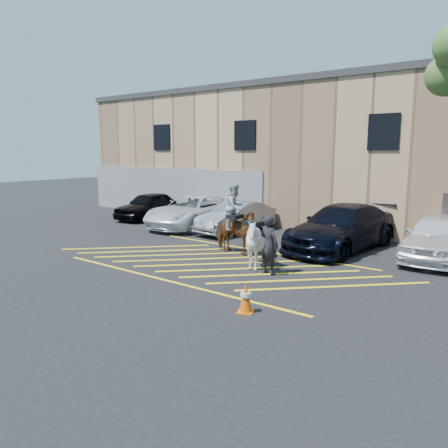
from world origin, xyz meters
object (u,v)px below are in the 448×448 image
Objects in this scene: car_blue_suv at (342,227)px; handler at (269,245)px; car_white_suv at (438,237)px; mounted_bay at (235,226)px; traffic_cone at (246,298)px; car_black_suv at (148,206)px; car_silver_sedan at (236,217)px; saddled_white at (253,243)px; car_white_pickup at (192,211)px.

handler is at bearing -89.01° from car_blue_suv.
mounted_bay reaches higher than car_white_suv.
car_blue_suv reaches higher than traffic_cone.
car_blue_suv is 8.18× the size of traffic_cone.
car_silver_sedan is at bearing -10.62° from car_black_suv.
handler is (-0.40, -4.75, 0.07)m from car_blue_suv.
car_silver_sedan is at bearing 127.22° from traffic_cone.
saddled_white is at bearing -134.57° from car_white_suv.
car_white_pickup reaches higher than car_black_suv.
car_white_pickup is 1.18× the size of car_white_suv.
mounted_bay is 6.00m from traffic_cone.
handler reaches higher than traffic_cone.
saddled_white is (6.90, -4.78, 0.06)m from car_white_pickup.
car_silver_sedan is 2.47× the size of saddled_white.
car_white_suv reaches higher than car_white_pickup.
mounted_bay reaches higher than car_white_pickup.
car_white_pickup is 8.39m from saddled_white.
mounted_bay is at bearing -40.03° from car_white_pickup.
car_black_suv is 12.68m from handler.
car_black_suv is at bearing -177.88° from car_blue_suv.
car_blue_suv is at bearing 49.08° from mounted_bay.
car_black_suv is at bearing -14.81° from handler.
traffic_cone is (8.95, -8.19, -0.42)m from car_white_pickup.
car_white_pickup is at bearing 146.04° from mounted_bay.
car_white_pickup is at bearing 145.30° from saddled_white.
mounted_bay is 3.62× the size of traffic_cone.
saddled_white reaches higher than car_black_suv.
mounted_bay is 1.50× the size of saddled_white.
traffic_cone is (12.72, -8.67, -0.38)m from car_black_suv.
handler is 3.46m from traffic_cone.
handler is (11.42, -5.52, 0.19)m from car_black_suv.
car_white_pickup reaches higher than traffic_cone.
car_blue_suv reaches higher than saddled_white.
car_white_suv is 7.21m from mounted_bay.
saddled_white reaches higher than car_white_suv.
car_white_suv is 6.70m from saddled_white.
car_black_suv is at bearing -178.92° from car_silver_sedan.
saddled_white is (-1.16, -4.50, -0.01)m from car_blue_suv.
saddled_white is 2.42× the size of traffic_cone.
handler reaches higher than car_silver_sedan.
car_blue_suv is at bearing 1.40° from car_silver_sedan.
car_white_suv is 2.57× the size of handler.
mounted_bay is at bearing -30.79° from car_black_suv.
car_black_suv is 11.90m from saddled_white.
car_blue_suv is 3.19× the size of handler.
mounted_bay reaches higher than traffic_cone.
car_silver_sedan is 7.10m from handler.
saddled_white is at bearing -98.59° from car_blue_suv.
traffic_cone is (0.90, -7.91, -0.50)m from car_blue_suv.
car_white_suv is 1.82× the size of mounted_bay.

